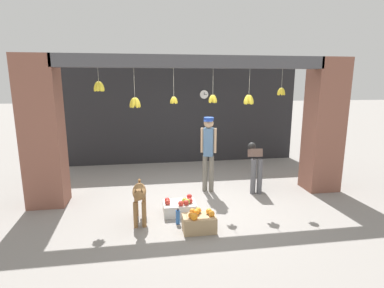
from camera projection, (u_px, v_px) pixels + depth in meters
name	position (u px, v px, depth m)	size (l,w,h in m)	color
ground_plane	(195.00, 201.00, 6.13)	(60.00, 60.00, 0.00)	gray
shop_back_wall	(178.00, 114.00, 8.83)	(7.11, 0.12, 2.89)	#232326
shop_pillar_left	(43.00, 133.00, 5.69)	(0.70, 0.60, 2.89)	brown
shop_pillar_right	(324.00, 126.00, 6.55)	(0.70, 0.60, 2.89)	brown
storefront_awning	(194.00, 65.00, 5.69)	(5.21, 0.29, 0.99)	#4C4C51
dog	(139.00, 195.00, 5.11)	(0.24, 0.85, 0.72)	olive
shopkeeper	(208.00, 148.00, 6.48)	(0.33, 0.30, 1.65)	#6B665B
worker_stooping	(255.00, 161.00, 6.60)	(0.32, 0.78, 1.01)	#56565B
fruit_crate_oranges	(199.00, 222.00, 4.87)	(0.53, 0.36, 0.35)	tan
fruit_crate_apples	(180.00, 207.00, 5.51)	(0.59, 0.43, 0.31)	silver
water_bottle	(178.00, 217.00, 5.12)	(0.07, 0.07, 0.27)	#2D60AD
wall_clock	(204.00, 94.00, 8.75)	(0.26, 0.03, 0.26)	black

